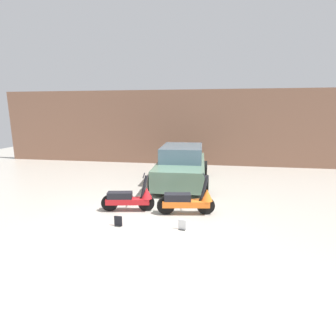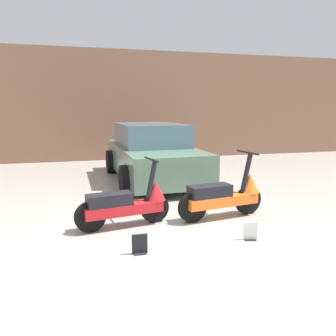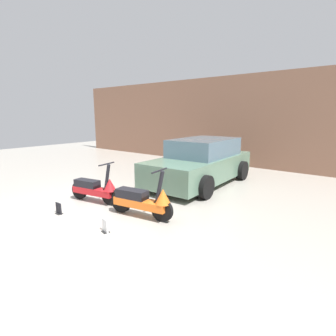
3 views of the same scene
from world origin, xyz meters
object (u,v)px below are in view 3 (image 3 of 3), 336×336
object	(u,v)px
scooter_front_left	(96,188)
placard_near_left_scooter	(59,209)
placard_near_right_scooter	(105,226)
scooter_front_right	(143,200)
car_rear_left	(201,162)

from	to	relation	value
scooter_front_left	placard_near_left_scooter	bearing A→B (deg)	-99.65
placard_near_left_scooter	placard_near_right_scooter	bearing A→B (deg)	1.92
scooter_front_right	scooter_front_left	bearing A→B (deg)	171.69
scooter_front_right	car_rear_left	size ratio (longest dim) A/B	0.37
scooter_front_right	placard_near_right_scooter	world-z (taller)	scooter_front_right
scooter_front_right	placard_near_left_scooter	size ratio (longest dim) A/B	6.12
scooter_front_right	car_rear_left	xyz separation A→B (m)	(-0.57, 3.34, 0.30)
scooter_front_right	placard_near_right_scooter	distance (m)	1.04
placard_near_right_scooter	placard_near_left_scooter	bearing A→B (deg)	-178.08
car_rear_left	scooter_front_left	bearing A→B (deg)	-20.00
placard_near_left_scooter	placard_near_right_scooter	size ratio (longest dim) A/B	1.00
scooter_front_left	placard_near_left_scooter	distance (m)	1.07
car_rear_left	placard_near_left_scooter	xyz separation A→B (m)	(-1.09, -4.39, -0.58)
scooter_front_left	car_rear_left	xyz separation A→B (m)	(1.09, 3.35, 0.32)
scooter_front_left	placard_near_left_scooter	size ratio (longest dim) A/B	5.80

